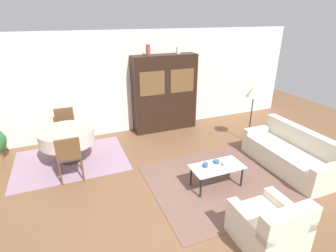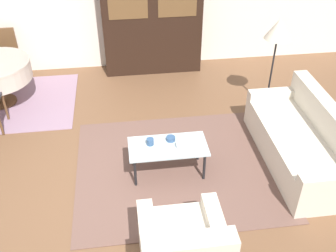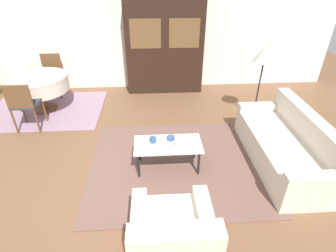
{
  "view_description": "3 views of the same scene",
  "coord_description": "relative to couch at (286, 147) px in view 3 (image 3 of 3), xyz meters",
  "views": [
    {
      "loc": [
        -1.64,
        -3.14,
        3.04
      ],
      "look_at": [
        0.2,
        1.4,
        0.95
      ],
      "focal_mm": 28.0,
      "sensor_mm": 36.0,
      "label": 1
    },
    {
      "loc": [
        0.26,
        -3.45,
        3.53
      ],
      "look_at": [
        0.78,
        0.39,
        0.75
      ],
      "focal_mm": 42.0,
      "sensor_mm": 36.0,
      "label": 2
    },
    {
      "loc": [
        0.58,
        -2.73,
        2.69
      ],
      "look_at": [
        0.78,
        0.39,
        0.75
      ],
      "focal_mm": 28.0,
      "sensor_mm": 36.0,
      "label": 3
    }
  ],
  "objects": [
    {
      "name": "coffee_table",
      "position": [
        -1.82,
        -0.0,
        0.09
      ],
      "size": [
        1.0,
        0.51,
        0.43
      ],
      "color": "black",
      "rests_on": "area_rug"
    },
    {
      "name": "floor_lamp",
      "position": [
        0.0,
        1.38,
        0.98
      ],
      "size": [
        0.4,
        0.4,
        1.5
      ],
      "color": "black",
      "rests_on": "ground_plane"
    },
    {
      "name": "display_cabinet",
      "position": [
        -1.71,
        2.96,
        0.74
      ],
      "size": [
        1.77,
        0.45,
        2.08
      ],
      "color": "black",
      "rests_on": "ground_plane"
    },
    {
      "name": "dining_rug",
      "position": [
        -4.34,
        2.03,
        -0.3
      ],
      "size": [
        2.39,
        1.76,
        0.01
      ],
      "color": "gray",
      "rests_on": "ground_plane"
    },
    {
      "name": "bowl_small",
      "position": [
        -1.77,
        0.11,
        0.16
      ],
      "size": [
        0.12,
        0.12,
        0.05
      ],
      "color": "#33517A",
      "rests_on": "coffee_table"
    },
    {
      "name": "dining_chair_near",
      "position": [
        -4.35,
        1.26,
        0.26
      ],
      "size": [
        0.44,
        0.44,
        0.94
      ],
      "color": "brown",
      "rests_on": "dining_rug"
    },
    {
      "name": "armchair",
      "position": [
        -1.86,
        -1.47,
        0.0
      ],
      "size": [
        0.84,
        0.85,
        0.81
      ],
      "color": "beige",
      "rests_on": "ground_plane"
    },
    {
      "name": "couch",
      "position": [
        0.0,
        0.0,
        0.0
      ],
      "size": [
        0.86,
        2.01,
        0.84
      ],
      "rotation": [
        0.0,
        0.0,
        1.57
      ],
      "color": "beige",
      "rests_on": "ground_plane"
    },
    {
      "name": "area_rug",
      "position": [
        -1.68,
        0.06,
        -0.3
      ],
      "size": [
        2.69,
        2.32,
        0.01
      ],
      "color": "brown",
      "rests_on": "ground_plane"
    },
    {
      "name": "bowl",
      "position": [
        -1.64,
        -0.06,
        0.17
      ],
      "size": [
        0.17,
        0.17,
        0.06
      ],
      "color": "white",
      "rests_on": "coffee_table"
    },
    {
      "name": "wall_back",
      "position": [
        -2.6,
        3.23,
        1.05
      ],
      "size": [
        10.0,
        0.06,
        2.7
      ],
      "color": "silver",
      "rests_on": "ground_plane"
    },
    {
      "name": "dining_chair_far",
      "position": [
        -4.35,
        2.86,
        0.26
      ],
      "size": [
        0.44,
        0.44,
        0.94
      ],
      "rotation": [
        0.0,
        0.0,
        3.14
      ],
      "color": "brown",
      "rests_on": "dining_rug"
    },
    {
      "name": "cup",
      "position": [
        -2.04,
        0.06,
        0.18
      ],
      "size": [
        0.09,
        0.09,
        0.09
      ],
      "color": "#33517A",
      "rests_on": "coffee_table"
    },
    {
      "name": "ground_plane",
      "position": [
        -2.6,
        -0.4,
        -0.3
      ],
      "size": [
        14.0,
        14.0,
        0.0
      ],
      "primitive_type": "plane",
      "color": "brown"
    },
    {
      "name": "dining_table",
      "position": [
        -4.35,
        2.06,
        0.29
      ],
      "size": [
        1.18,
        1.18,
        0.74
      ],
      "color": "brown",
      "rests_on": "dining_rug"
    }
  ]
}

